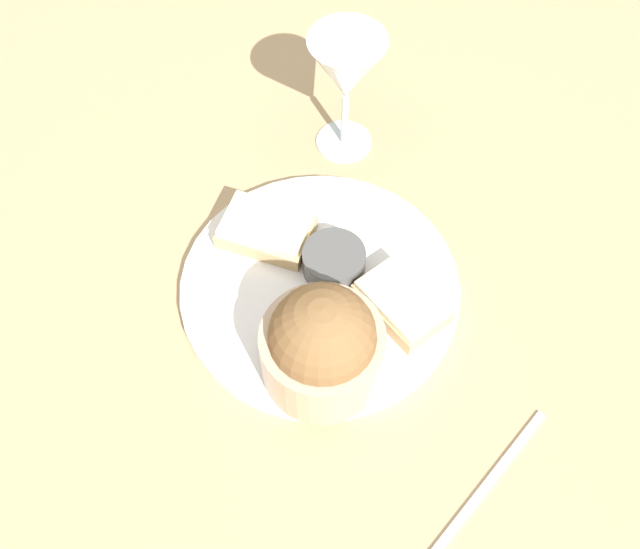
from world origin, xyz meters
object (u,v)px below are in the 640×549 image
object	(u,v)px
cheese_toast_near	(266,230)
cheese_toast_far	(402,302)
fork	(484,489)
salad_bowl	(322,345)
wine_glass	(347,73)
sauce_ramekin	(332,259)

from	to	relation	value
cheese_toast_near	cheese_toast_far	world-z (taller)	same
fork	cheese_toast_far	bearing A→B (deg)	-35.41
fork	salad_bowl	bearing A→B (deg)	-3.70
cheese_toast_near	wine_glass	distance (m)	0.18
sauce_ramekin	wine_glass	size ratio (longest dim) A/B	0.42
salad_bowl	wine_glass	bearing A→B (deg)	-60.46
cheese_toast_far	fork	bearing A→B (deg)	144.59
salad_bowl	sauce_ramekin	world-z (taller)	salad_bowl
wine_glass	fork	world-z (taller)	wine_glass
wine_glass	fork	xyz separation A→B (m)	(-0.33, 0.27, -0.10)
sauce_ramekin	fork	world-z (taller)	sauce_ramekin
cheese_toast_far	fork	xyz separation A→B (m)	(-0.15, 0.11, -0.02)
cheese_toast_far	wine_glass	bearing A→B (deg)	-42.66
fork	wine_glass	bearing A→B (deg)	-39.44
salad_bowl	wine_glass	xyz separation A→B (m)	(0.15, -0.26, 0.05)
sauce_ramekin	cheese_toast_far	bearing A→B (deg)	178.61
wine_glass	fork	bearing A→B (deg)	140.56
cheese_toast_near	cheese_toast_far	bearing A→B (deg)	-178.08
cheese_toast_far	sauce_ramekin	bearing A→B (deg)	-1.39
salad_bowl	sauce_ramekin	bearing A→B (deg)	-60.73
salad_bowl	wine_glass	size ratio (longest dim) A/B	0.75
cheese_toast_near	wine_glass	bearing A→B (deg)	-85.77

